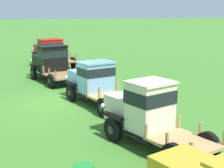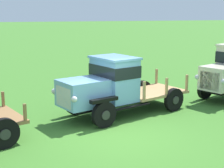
% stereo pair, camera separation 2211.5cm
% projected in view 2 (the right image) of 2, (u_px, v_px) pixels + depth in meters
% --- Properties ---
extents(ground_plane, '(240.00, 240.00, 0.00)m').
position_uv_depth(ground_plane, '(120.00, 135.00, 10.57)').
color(ground_plane, '#3D7528').
extents(vintage_truck_midrow_center, '(5.44, 3.29, 2.16)m').
position_uv_depth(vintage_truck_midrow_center, '(111.00, 86.00, 12.31)').
color(vintage_truck_midrow_center, black).
rests_on(vintage_truck_midrow_center, ground).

